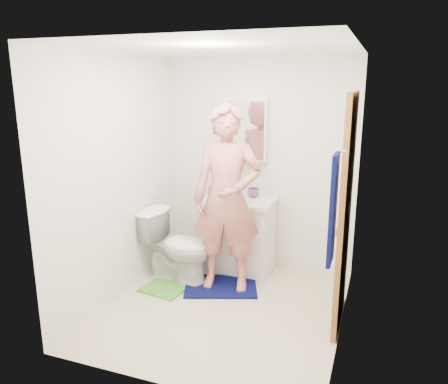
# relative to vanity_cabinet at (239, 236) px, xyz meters

# --- Properties ---
(floor) EXTENTS (2.20, 2.40, 0.02)m
(floor) POSITION_rel_vanity_cabinet_xyz_m (0.15, -0.91, -0.41)
(floor) COLOR beige
(floor) RESTS_ON ground
(ceiling) EXTENTS (2.20, 2.40, 0.02)m
(ceiling) POSITION_rel_vanity_cabinet_xyz_m (0.15, -0.91, 2.01)
(ceiling) COLOR white
(ceiling) RESTS_ON ground
(wall_back) EXTENTS (2.20, 0.02, 2.40)m
(wall_back) POSITION_rel_vanity_cabinet_xyz_m (0.15, 0.30, 0.80)
(wall_back) COLOR white
(wall_back) RESTS_ON ground
(wall_front) EXTENTS (2.20, 0.02, 2.40)m
(wall_front) POSITION_rel_vanity_cabinet_xyz_m (0.15, -2.12, 0.80)
(wall_front) COLOR white
(wall_front) RESTS_ON ground
(wall_left) EXTENTS (0.02, 2.40, 2.40)m
(wall_left) POSITION_rel_vanity_cabinet_xyz_m (-0.96, -0.91, 0.80)
(wall_left) COLOR white
(wall_left) RESTS_ON ground
(wall_right) EXTENTS (0.02, 2.40, 2.40)m
(wall_right) POSITION_rel_vanity_cabinet_xyz_m (1.26, -0.91, 0.80)
(wall_right) COLOR white
(wall_right) RESTS_ON ground
(vanity_cabinet) EXTENTS (0.75, 0.55, 0.80)m
(vanity_cabinet) POSITION_rel_vanity_cabinet_xyz_m (0.00, 0.00, 0.00)
(vanity_cabinet) COLOR white
(vanity_cabinet) RESTS_ON floor
(countertop) EXTENTS (0.79, 0.59, 0.05)m
(countertop) POSITION_rel_vanity_cabinet_xyz_m (0.00, 0.00, 0.43)
(countertop) COLOR white
(countertop) RESTS_ON vanity_cabinet
(sink_basin) EXTENTS (0.40, 0.40, 0.03)m
(sink_basin) POSITION_rel_vanity_cabinet_xyz_m (0.00, 0.00, 0.44)
(sink_basin) COLOR white
(sink_basin) RESTS_ON countertop
(faucet) EXTENTS (0.03, 0.03, 0.12)m
(faucet) POSITION_rel_vanity_cabinet_xyz_m (0.00, 0.18, 0.51)
(faucet) COLOR silver
(faucet) RESTS_ON countertop
(medicine_cabinet) EXTENTS (0.50, 0.12, 0.70)m
(medicine_cabinet) POSITION_rel_vanity_cabinet_xyz_m (0.00, 0.22, 1.20)
(medicine_cabinet) COLOR white
(medicine_cabinet) RESTS_ON wall_back
(mirror_panel) EXTENTS (0.46, 0.01, 0.66)m
(mirror_panel) POSITION_rel_vanity_cabinet_xyz_m (0.00, 0.16, 1.20)
(mirror_panel) COLOR white
(mirror_panel) RESTS_ON wall_back
(door) EXTENTS (0.05, 0.80, 2.05)m
(door) POSITION_rel_vanity_cabinet_xyz_m (1.22, -0.76, 0.62)
(door) COLOR #A76D2E
(door) RESTS_ON ground
(door_knob) EXTENTS (0.07, 0.07, 0.07)m
(door_knob) POSITION_rel_vanity_cabinet_xyz_m (1.18, -1.08, 0.55)
(door_knob) COLOR gold
(door_knob) RESTS_ON door
(towel) EXTENTS (0.03, 0.24, 0.80)m
(towel) POSITION_rel_vanity_cabinet_xyz_m (1.18, -1.48, 0.85)
(towel) COLOR #070C45
(towel) RESTS_ON wall_right
(towel_hook) EXTENTS (0.06, 0.02, 0.02)m
(towel_hook) POSITION_rel_vanity_cabinet_xyz_m (1.22, -1.48, 1.27)
(towel_hook) COLOR silver
(towel_hook) RESTS_ON wall_right
(toilet) EXTENTS (0.81, 0.51, 0.78)m
(toilet) POSITION_rel_vanity_cabinet_xyz_m (-0.53, -0.50, -0.01)
(toilet) COLOR white
(toilet) RESTS_ON floor
(bath_mat) EXTENTS (0.89, 0.76, 0.02)m
(bath_mat) POSITION_rel_vanity_cabinet_xyz_m (-0.03, -0.53, -0.39)
(bath_mat) COLOR #070C45
(bath_mat) RESTS_ON floor
(green_rug) EXTENTS (0.49, 0.43, 0.02)m
(green_rug) POSITION_rel_vanity_cabinet_xyz_m (-0.57, -0.78, -0.39)
(green_rug) COLOR #4C9C34
(green_rug) RESTS_ON floor
(soap_dispenser) EXTENTS (0.10, 0.10, 0.18)m
(soap_dispenser) POSITION_rel_vanity_cabinet_xyz_m (-0.30, -0.08, 0.54)
(soap_dispenser) COLOR #A9664F
(soap_dispenser) RESTS_ON countertop
(toothbrush_cup) EXTENTS (0.17, 0.17, 0.11)m
(toothbrush_cup) POSITION_rel_vanity_cabinet_xyz_m (0.14, 0.10, 0.50)
(toothbrush_cup) COLOR #7A4190
(toothbrush_cup) RESTS_ON countertop
(man) EXTENTS (0.76, 0.57, 1.91)m
(man) POSITION_rel_vanity_cabinet_xyz_m (0.04, -0.52, 0.57)
(man) COLOR #C36F6D
(man) RESTS_ON bath_mat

